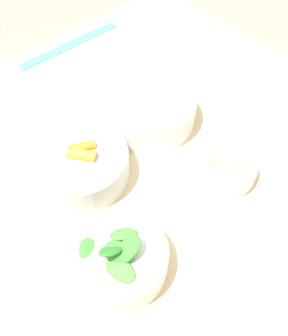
# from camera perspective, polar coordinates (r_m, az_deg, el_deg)

# --- Properties ---
(ground_plane) EXTENTS (10.00, 10.00, 0.00)m
(ground_plane) POSITION_cam_1_polar(r_m,az_deg,el_deg) (1.39, -0.28, -20.22)
(ground_plane) COLOR gray
(dining_table) EXTENTS (1.07, 1.02, 0.75)m
(dining_table) POSITION_cam_1_polar(r_m,az_deg,el_deg) (0.80, -0.47, -6.83)
(dining_table) COLOR beige
(dining_table) RESTS_ON ground_plane
(bowl_carrots) EXTENTS (0.18, 0.18, 0.07)m
(bowl_carrots) POSITION_cam_1_polar(r_m,az_deg,el_deg) (0.71, -9.58, 0.73)
(bowl_carrots) COLOR silver
(bowl_carrots) RESTS_ON dining_table
(bowl_greens) EXTENTS (0.15, 0.15, 0.09)m
(bowl_greens) POSITION_cam_1_polar(r_m,az_deg,el_deg) (0.60, -3.73, -13.43)
(bowl_greens) COLOR silver
(bowl_greens) RESTS_ON dining_table
(bowl_beans_hotdog) EXTENTS (0.20, 0.20, 0.07)m
(bowl_beans_hotdog) POSITION_cam_1_polar(r_m,az_deg,el_deg) (0.80, 0.73, 9.06)
(bowl_beans_hotdog) COLOR white
(bowl_beans_hotdog) RESTS_ON dining_table
(bowl_cookies) EXTENTS (0.14, 0.14, 0.04)m
(bowl_cookies) POSITION_cam_1_polar(r_m,az_deg,el_deg) (0.73, 11.55, 0.48)
(bowl_cookies) COLOR white
(bowl_cookies) RESTS_ON dining_table
(ruler) EXTENTS (0.29, 0.03, 0.00)m
(ruler) POSITION_cam_1_polar(r_m,az_deg,el_deg) (1.04, -11.23, 17.90)
(ruler) COLOR #4C99E0
(ruler) RESTS_ON dining_table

